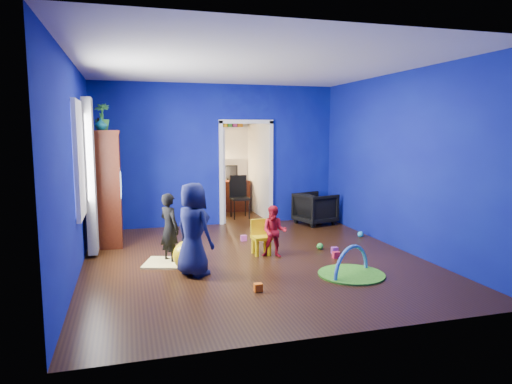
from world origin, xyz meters
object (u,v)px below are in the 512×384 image
object	(u,v)px
kid_chair	(261,239)
folding_chair	(240,198)
armchair	(315,208)
toddler_red	(274,232)
play_mat	(351,274)
study_desk	(231,196)
hopper_ball	(188,255)
child_black	(169,228)
crt_tv	(107,185)
child_navy	(193,229)
vase	(101,124)
tv_armoire	(104,187)

from	to	relation	value
kid_chair	folding_chair	world-z (taller)	folding_chair
armchair	toddler_red	world-z (taller)	toddler_red
play_mat	study_desk	size ratio (longest dim) A/B	1.02
study_desk	hopper_ball	bearing A→B (deg)	-109.85
toddler_red	folding_chair	distance (m)	3.28
child_black	crt_tv	size ratio (longest dim) A/B	1.49
armchair	folding_chair	world-z (taller)	folding_chair
crt_tv	kid_chair	size ratio (longest dim) A/B	1.40
child_navy	play_mat	xyz separation A→B (m)	(2.06, -0.60, -0.62)
child_black	kid_chair	distance (m)	1.46
child_navy	folding_chair	distance (m)	4.15
hopper_ball	toddler_red	bearing A→B (deg)	12.56
vase	study_desk	bearing A→B (deg)	45.27
armchair	vase	bearing A→B (deg)	83.90
hopper_ball	play_mat	world-z (taller)	hopper_ball
child_navy	folding_chair	world-z (taller)	child_navy
crt_tv	study_desk	bearing A→B (deg)	42.48
tv_armoire	hopper_ball	world-z (taller)	tv_armoire
armchair	crt_tv	distance (m)	4.21
vase	hopper_ball	world-z (taller)	vase
play_mat	child_black	bearing A→B (deg)	150.43
vase	study_desk	world-z (taller)	vase
child_navy	play_mat	bearing A→B (deg)	-139.33
folding_chair	armchair	bearing A→B (deg)	-39.00
crt_tv	kid_chair	xyz separation A→B (m)	(2.36, -1.49, -0.77)
child_navy	toddler_red	world-z (taller)	child_navy
crt_tv	study_desk	size ratio (longest dim) A/B	0.80
play_mat	folding_chair	size ratio (longest dim) A/B	0.98
armchair	child_black	xyz separation A→B (m)	(-3.20, -2.01, 0.19)
kid_chair	play_mat	bearing A→B (deg)	-61.04
crt_tv	armchair	bearing A→B (deg)	6.57
armchair	vase	xyz separation A→B (m)	(-4.17, -0.78, 1.73)
armchair	play_mat	world-z (taller)	armchair
child_navy	crt_tv	world-z (taller)	crt_tv
tv_armoire	vase	bearing A→B (deg)	-90.00
vase	study_desk	size ratio (longest dim) A/B	0.22
toddler_red	vase	bearing A→B (deg)	174.37
play_mat	kid_chair	bearing A→B (deg)	123.02
kid_chair	study_desk	distance (m)	4.05
armchair	toddler_red	xyz separation A→B (m)	(-1.62, -2.17, 0.07)
vase	kid_chair	world-z (taller)	vase
armchair	study_desk	bearing A→B (deg)	16.76
toddler_red	tv_armoire	world-z (taller)	tv_armoire
play_mat	vase	bearing A→B (deg)	142.16
play_mat	study_desk	xyz separation A→B (m)	(-0.47, 5.38, 0.36)
child_black	crt_tv	world-z (taller)	crt_tv
vase	armchair	bearing A→B (deg)	10.54
child_black	child_navy	size ratio (longest dim) A/B	0.82
vase	hopper_ball	size ratio (longest dim) A/B	0.47
tv_armoire	crt_tv	distance (m)	0.06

